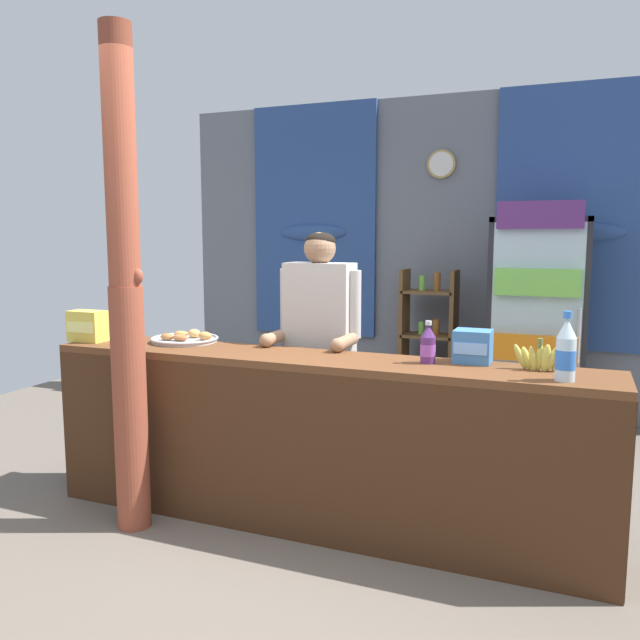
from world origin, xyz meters
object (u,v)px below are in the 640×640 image
shopkeeper (319,331)px  banana_bunch (541,358)px  drink_fridge (538,310)px  soda_bottle_grape_soda (428,345)px  timber_post (126,297)px  pastry_tray (185,339)px  snack_box_biscuit (473,346)px  snack_box_instant_noodle (88,326)px  soda_bottle_water (566,352)px  stall_counter (308,430)px  plastic_lawn_chair (314,368)px  bottle_shelf_rack (428,340)px

shopkeeper → banana_bunch: 1.33m
drink_fridge → banana_bunch: (0.13, -2.05, -0.00)m
soda_bottle_grape_soda → banana_bunch: 0.54m
timber_post → pastry_tray: (0.00, 0.53, -0.30)m
timber_post → snack_box_biscuit: size_ratio=14.34×
snack_box_instant_noodle → banana_bunch: size_ratio=0.84×
soda_bottle_water → snack_box_biscuit: size_ratio=1.70×
stall_counter → plastic_lawn_chair: bearing=111.7°
shopkeeper → snack_box_biscuit: (0.95, -0.28, 0.02)m
soda_bottle_water → banana_bunch: 0.23m
stall_counter → soda_bottle_grape_soda: 0.77m
plastic_lawn_chair → banana_bunch: (1.84, -1.61, 0.51)m
soda_bottle_grape_soda → snack_box_instant_noodle: soda_bottle_grape_soda is taller
stall_counter → bottle_shelf_rack: bottle_shelf_rack is taller
soda_bottle_grape_soda → plastic_lawn_chair: bearing=128.7°
plastic_lawn_chair → shopkeeper: 1.46m
snack_box_instant_noodle → soda_bottle_grape_soda: bearing=3.2°
soda_bottle_grape_soda → drink_fridge: bearing=79.1°
snack_box_biscuit → bottle_shelf_rack: bearing=107.8°
bottle_shelf_rack → pastry_tray: (-0.99, -2.25, 0.29)m
drink_fridge → bottle_shelf_rack: bearing=163.9°
shopkeeper → plastic_lawn_chair: bearing=114.1°
plastic_lawn_chair → pastry_tray: (-0.20, -1.54, 0.46)m
bottle_shelf_rack → plastic_lawn_chair: 1.08m
snack_box_biscuit → pastry_tray: 1.71m
drink_fridge → soda_bottle_water: 2.26m
shopkeeper → pastry_tray: (-0.76, -0.29, -0.05)m
snack_box_biscuit → snack_box_instant_noodle: size_ratio=0.83×
soda_bottle_water → banana_bunch: bearing=121.0°
drink_fridge → snack_box_biscuit: 1.98m
stall_counter → soda_bottle_grape_soda: soda_bottle_grape_soda is taller
soda_bottle_water → pastry_tray: soda_bottle_water is taller
soda_bottle_grape_soda → snack_box_biscuit: bearing=26.4°
bottle_shelf_rack → soda_bottle_water: (1.16, -2.51, 0.40)m
stall_counter → snack_box_biscuit: size_ratio=16.74×
stall_counter → soda_bottle_water: soda_bottle_water is taller
drink_fridge → pastry_tray: drink_fridge is taller
bottle_shelf_rack → plastic_lawn_chair: (-0.79, -0.71, -0.17)m
stall_counter → pastry_tray: 1.02m
shopkeeper → soda_bottle_grape_soda: bearing=-26.9°
bottle_shelf_rack → snack_box_biscuit: bearing=-72.2°
drink_fridge → pastry_tray: bearing=-133.7°
timber_post → snack_box_biscuit: timber_post is taller
stall_counter → shopkeeper: size_ratio=1.92×
timber_post → bottle_shelf_rack: timber_post is taller
snack_box_biscuit → soda_bottle_water: bearing=-31.0°
drink_fridge → plastic_lawn_chair: drink_fridge is taller
bottle_shelf_rack → banana_bunch: 2.57m
banana_bunch → drink_fridge: bearing=93.7°
stall_counter → shopkeeper: (-0.15, 0.53, 0.44)m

